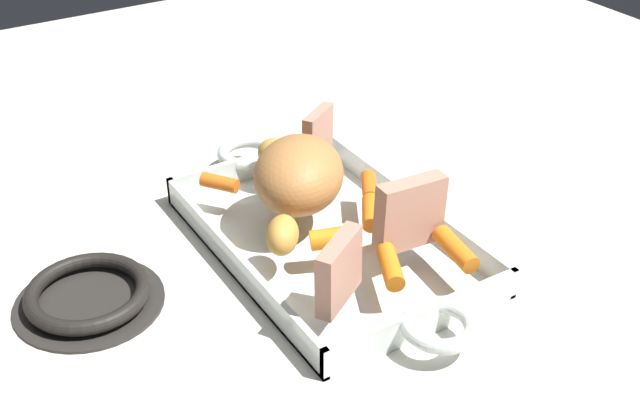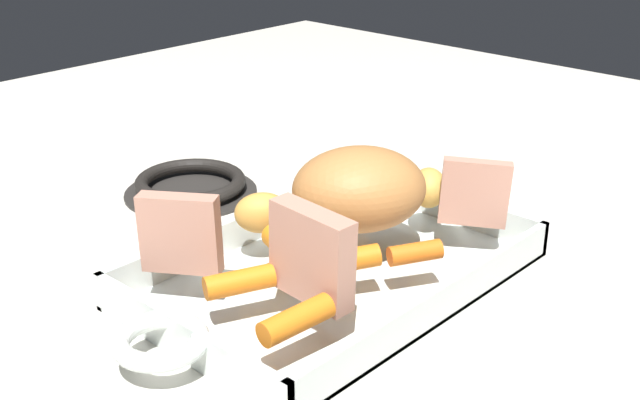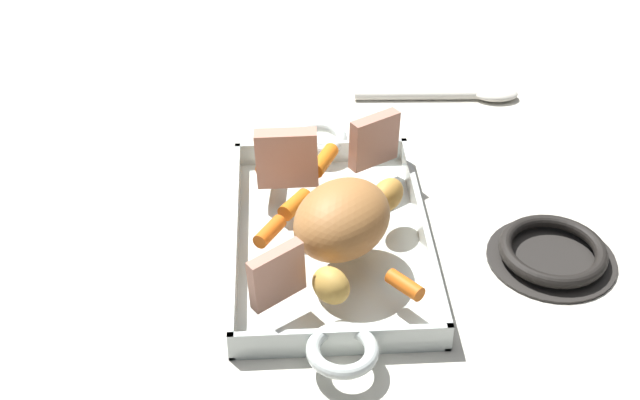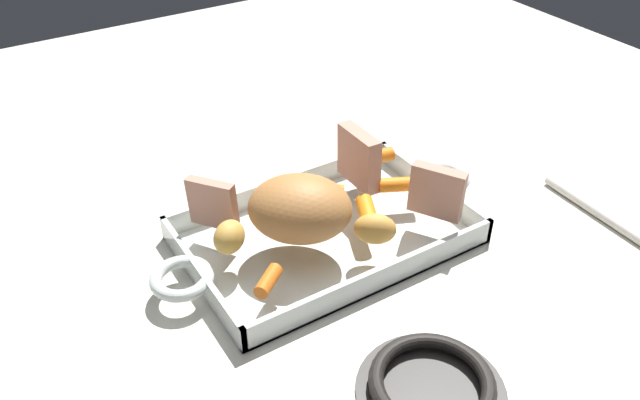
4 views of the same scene
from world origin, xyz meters
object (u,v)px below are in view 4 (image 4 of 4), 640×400
at_px(roast_slice_thin, 437,192).
at_px(stove_burner_rear, 432,386).
at_px(baby_carrot_center_left, 397,183).
at_px(baby_carrot_southeast, 326,191).
at_px(roasting_dish, 326,233).
at_px(baby_carrot_northwest, 282,191).
at_px(roast_slice_thick, 359,158).
at_px(roast_slice_outer, 212,204).
at_px(baby_carrot_southwest, 373,157).
at_px(potato_near_roast, 375,229).
at_px(baby_carrot_center_right, 367,211).
at_px(baby_carrot_short, 268,281).
at_px(pork_roast, 300,208).
at_px(potato_golden_small, 229,237).

bearing_deg(roast_slice_thin, stove_burner_rear, -130.08).
distance_m(baby_carrot_center_left, baby_carrot_southeast, 0.10).
distance_m(roasting_dish, stove_burner_rear, 0.27).
xyz_separation_m(roast_slice_thin, baby_carrot_center_left, (-0.01, 0.07, -0.02)).
xyz_separation_m(baby_carrot_northwest, baby_carrot_center_left, (0.14, -0.07, 0.00)).
distance_m(roast_slice_thick, roast_slice_outer, 0.21).
xyz_separation_m(roast_slice_outer, baby_carrot_northwest, (0.10, 0.01, -0.02)).
relative_size(baby_carrot_southwest, potato_near_roast, 1.17).
bearing_deg(baby_carrot_northwest, roast_slice_outer, -175.91).
xyz_separation_m(baby_carrot_center_right, baby_carrot_center_left, (0.07, 0.03, -0.00)).
height_order(baby_carrot_southeast, stove_burner_rear, baby_carrot_southeast).
height_order(baby_carrot_center_left, baby_carrot_southwest, baby_carrot_southwest).
bearing_deg(stove_burner_rear, baby_carrot_short, 113.24).
bearing_deg(baby_carrot_center_right, baby_carrot_center_left, 22.94).
height_order(pork_roast, stove_burner_rear, pork_roast).
height_order(roast_slice_outer, baby_carrot_center_left, roast_slice_outer).
xyz_separation_m(roasting_dish, baby_carrot_center_right, (0.05, -0.03, 0.04)).
distance_m(baby_carrot_center_left, baby_carrot_southwest, 0.07).
bearing_deg(stove_burner_rear, baby_carrot_center_right, 69.97).
bearing_deg(roast_slice_thick, potato_near_roast, -116.11).
relative_size(roasting_dish, baby_carrot_center_right, 11.43).
distance_m(roast_slice_thick, baby_carrot_northwest, 0.11).
relative_size(baby_carrot_northwest, potato_golden_small, 1.04).
xyz_separation_m(baby_carrot_northwest, potato_golden_small, (-0.11, -0.06, 0.01)).
height_order(roast_slice_thin, baby_carrot_southeast, roast_slice_thin).
bearing_deg(baby_carrot_northwest, stove_burner_rear, -93.07).
xyz_separation_m(roasting_dish, potato_golden_small, (-0.13, 0.01, 0.05)).
height_order(baby_carrot_southwest, potato_golden_small, potato_golden_small).
bearing_deg(stove_burner_rear, pork_roast, 90.69).
distance_m(roast_slice_thin, stove_burner_rear, 0.27).
height_order(roasting_dish, pork_roast, pork_roast).
bearing_deg(roast_slice_thin, baby_carrot_short, -178.31).
xyz_separation_m(baby_carrot_southeast, stove_burner_rear, (-0.07, -0.31, -0.04)).
xyz_separation_m(baby_carrot_southwest, baby_carrot_southeast, (-0.10, -0.04, -0.00)).
height_order(pork_roast, baby_carrot_short, pork_roast).
bearing_deg(baby_carrot_center_left, potato_near_roast, -140.71).
height_order(roast_slice_thick, baby_carrot_northwest, roast_slice_thick).
distance_m(roast_slice_outer, baby_carrot_center_left, 0.25).
xyz_separation_m(pork_roast, baby_carrot_southwest, (0.17, 0.09, -0.03)).
height_order(roast_slice_thin, roast_slice_outer, roast_slice_thin).
bearing_deg(stove_burner_rear, roast_slice_outer, 104.54).
relative_size(pork_roast, baby_carrot_northwest, 2.69).
bearing_deg(baby_carrot_center_right, baby_carrot_southeast, 106.56).
bearing_deg(pork_roast, potato_golden_small, 168.12).
height_order(baby_carrot_center_right, baby_carrot_center_left, baby_carrot_center_right).
height_order(baby_carrot_short, baby_carrot_center_right, baby_carrot_center_right).
height_order(pork_roast, potato_near_roast, pork_roast).
xyz_separation_m(baby_carrot_short, baby_carrot_southwest, (0.25, 0.15, 0.00)).
distance_m(baby_carrot_northwest, potato_golden_small, 0.13).
height_order(pork_roast, baby_carrot_southwest, pork_roast).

